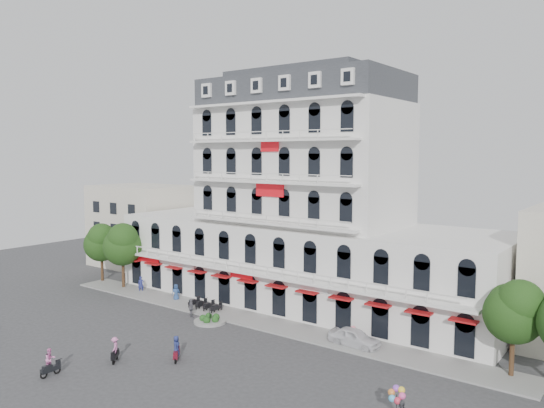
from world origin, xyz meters
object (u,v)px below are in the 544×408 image
Objects in this scene: rider_center at (115,349)px; rider_east at (176,349)px; rider_southwest at (50,362)px; parked_car at (354,337)px.

rider_east is at bearing 89.00° from rider_center.
rider_east is (5.45, 7.69, -0.07)m from rider_southwest.
rider_east is 1.03× the size of rider_center.
rider_southwest is at bearing 106.30° from rider_east.
rider_southwest reaches higher than rider_east.
rider_center is at bearing 138.90° from parked_car.
rider_southwest is 1.03× the size of rider_east.
rider_southwest is (-15.42, -19.19, 0.31)m from parked_car.
rider_center is (1.60, 4.63, -0.04)m from rider_southwest.
rider_center is (-3.85, -3.05, 0.03)m from rider_east.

